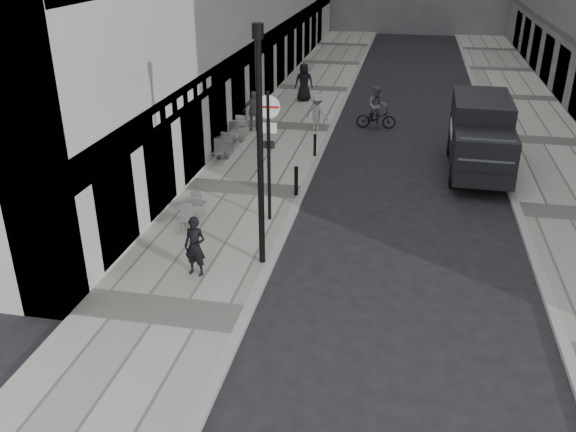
% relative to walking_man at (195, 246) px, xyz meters
% --- Properties ---
extents(ground, '(120.00, 120.00, 0.00)m').
position_rel_walking_man_xyz_m(ground, '(1.71, -4.45, -0.91)').
color(ground, black).
rests_on(ground, ground).
extents(sidewalk, '(4.00, 60.00, 0.12)m').
position_rel_walking_man_xyz_m(sidewalk, '(-0.29, 13.55, -0.85)').
color(sidewalk, '#AAA699').
rests_on(sidewalk, ground).
extents(far_sidewalk, '(4.00, 60.00, 0.12)m').
position_rel_walking_man_xyz_m(far_sidewalk, '(10.71, 13.55, -0.85)').
color(far_sidewalk, '#AAA699').
rests_on(far_sidewalk, ground).
extents(walking_man, '(0.63, 0.46, 1.59)m').
position_rel_walking_man_xyz_m(walking_man, '(0.00, 0.00, 0.00)').
color(walking_man, black).
rests_on(walking_man, sidewalk).
extents(sign_post, '(0.68, 0.11, 3.96)m').
position_rel_walking_man_xyz_m(sign_post, '(1.11, 3.61, 1.74)').
color(sign_post, black).
rests_on(sign_post, sidewalk).
extents(lamppost, '(0.28, 0.28, 6.14)m').
position_rel_walking_man_xyz_m(lamppost, '(1.51, 0.96, 2.62)').
color(lamppost, black).
rests_on(lamppost, sidewalk).
extents(bollard_near, '(0.11, 0.11, 0.84)m').
position_rel_walking_man_xyz_m(bollard_near, '(1.56, 9.65, -0.37)').
color(bollard_near, black).
rests_on(bollard_near, sidewalk).
extents(bollard_far, '(0.13, 0.13, 0.95)m').
position_rel_walking_man_xyz_m(bollard_far, '(1.56, 5.63, -0.32)').
color(bollard_far, black).
rests_on(bollard_far, sidewalk).
extents(panel_van, '(2.17, 5.58, 2.61)m').
position_rel_walking_man_xyz_m(panel_van, '(7.71, 9.62, 0.55)').
color(panel_van, black).
rests_on(panel_van, ground).
extents(cyclist, '(1.81, 0.71, 1.92)m').
position_rel_walking_man_xyz_m(cyclist, '(3.64, 14.35, -0.16)').
color(cyclist, black).
rests_on(cyclist, ground).
extents(pedestrian_a, '(1.11, 0.72, 1.76)m').
position_rel_walking_man_xyz_m(pedestrian_a, '(-1.61, 12.55, 0.09)').
color(pedestrian_a, slate).
rests_on(pedestrian_a, sidewalk).
extents(pedestrian_b, '(1.19, 0.90, 1.63)m').
position_rel_walking_man_xyz_m(pedestrian_b, '(1.11, 13.05, 0.02)').
color(pedestrian_b, '#9B968F').
rests_on(pedestrian_b, sidewalk).
extents(pedestrian_c, '(1.07, 0.83, 1.94)m').
position_rel_walking_man_xyz_m(pedestrian_c, '(-0.37, 18.23, 0.18)').
color(pedestrian_c, black).
rests_on(pedestrian_c, sidewalk).
extents(cafe_table_near, '(0.68, 1.53, 0.87)m').
position_rel_walking_man_xyz_m(cafe_table_near, '(-1.09, 2.82, -0.35)').
color(cafe_table_near, '#B0AFB2').
rests_on(cafe_table_near, sidewalk).
extents(cafe_table_mid, '(0.73, 1.64, 0.93)m').
position_rel_walking_man_xyz_m(cafe_table_mid, '(-1.89, 8.66, -0.32)').
color(cafe_table_mid, '#AAAAAC').
rests_on(cafe_table_mid, sidewalk).
extents(cafe_table_far, '(0.78, 1.77, 1.01)m').
position_rel_walking_man_xyz_m(cafe_table_far, '(-1.89, 10.80, -0.28)').
color(cafe_table_far, silver).
rests_on(cafe_table_far, sidewalk).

